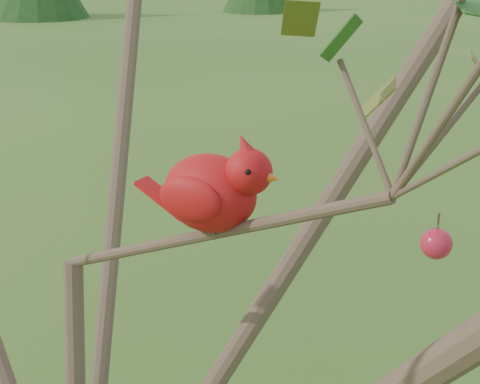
# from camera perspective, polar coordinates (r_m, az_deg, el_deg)

# --- Properties ---
(crabapple_tree) EXTENTS (2.35, 2.05, 2.95)m
(crabapple_tree) POSITION_cam_1_polar(r_m,az_deg,el_deg) (1.15, -15.07, -0.52)
(crabapple_tree) COLOR #402D22
(crabapple_tree) RESTS_ON ground
(cardinal) EXTENTS (0.24, 0.12, 0.17)m
(cardinal) POSITION_cam_1_polar(r_m,az_deg,el_deg) (1.06, -1.98, 0.17)
(cardinal) COLOR red
(cardinal) RESTS_ON ground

